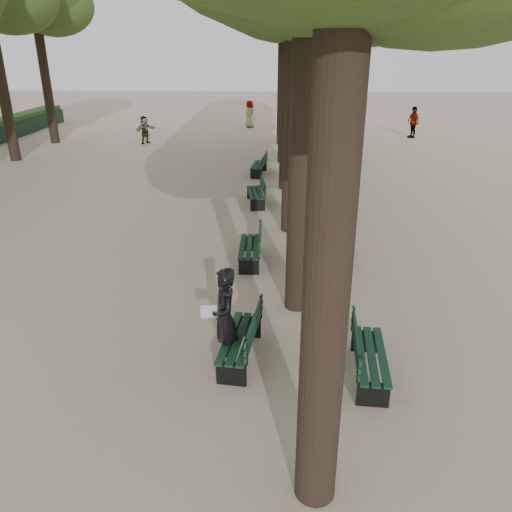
{
  "coord_description": "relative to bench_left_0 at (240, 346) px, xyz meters",
  "views": [
    {
      "loc": [
        0.88,
        -6.79,
        5.33
      ],
      "look_at": [
        0.6,
        3.0,
        1.2
      ],
      "focal_mm": 35.0,
      "sensor_mm": 36.0,
      "label": 1
    }
  ],
  "objects": [
    {
      "name": "bench_left_2",
      "position": [
        0.0,
        9.76,
        0.0
      ],
      "size": [
        0.78,
        1.85,
        0.92
      ],
      "color": "black",
      "rests_on": "ground"
    },
    {
      "name": "bench_right_3",
      "position": [
        2.27,
        15.02,
        0.0
      ],
      "size": [
        0.66,
        1.83,
        0.92
      ],
      "color": "black",
      "rests_on": "ground"
    },
    {
      "name": "pedestrian_d",
      "position": [
        -0.98,
        28.47,
        0.65
      ],
      "size": [
        0.86,
        0.92,
        1.83
      ],
      "primitive_type": "imported",
      "rotation": [
        0.0,
        0.0,
        2.27
      ],
      "color": "#262628",
      "rests_on": "ground"
    },
    {
      "name": "pedestrian_e",
      "position": [
        -6.87,
        21.91,
        0.52
      ],
      "size": [
        1.13,
        1.38,
        1.59
      ],
      "primitive_type": "imported",
      "rotation": [
        0.0,
        0.0,
        0.94
      ],
      "color": "#262628",
      "rests_on": "ground"
    },
    {
      "name": "pedestrian_c",
      "position": [
        9.41,
        24.44,
        0.68
      ],
      "size": [
        0.69,
        1.18,
        1.91
      ],
      "primitive_type": "imported",
      "rotation": [
        0.0,
        0.0,
        5.01
      ],
      "color": "#262628",
      "rests_on": "ground"
    },
    {
      "name": "bench_left_1",
      "position": [
        0.0,
        4.47,
        0.0
      ],
      "size": [
        0.57,
        1.8,
        0.92
      ],
      "color": "black",
      "rests_on": "ground"
    },
    {
      "name": "bench_right_0",
      "position": [
        2.27,
        -0.48,
        0.0
      ],
      "size": [
        0.74,
        1.85,
        0.92
      ],
      "color": "black",
      "rests_on": "ground"
    },
    {
      "name": "bench_left_0",
      "position": [
        0.0,
        0.0,
        0.0
      ],
      "size": [
        0.81,
        1.86,
        0.92
      ],
      "color": "black",
      "rests_on": "ground"
    },
    {
      "name": "bench_left_3",
      "position": [
        0.0,
        14.31,
        0.0
      ],
      "size": [
        0.77,
        1.85,
        0.92
      ],
      "color": "black",
      "rests_on": "ground"
    },
    {
      "name": "bench_right_2",
      "position": [
        2.27,
        9.77,
        0.0
      ],
      "size": [
        0.73,
        1.84,
        0.92
      ],
      "color": "black",
      "rests_on": "ground"
    },
    {
      "name": "man_with_map",
      "position": [
        -0.26,
        -0.12,
        0.66
      ],
      "size": [
        0.73,
        0.82,
        1.86
      ],
      "color": "black",
      "rests_on": "ground"
    },
    {
      "name": "bench_right_1",
      "position": [
        2.27,
        4.6,
        0.0
      ],
      "size": [
        0.61,
        1.81,
        0.92
      ],
      "color": "black",
      "rests_on": "ground"
    },
    {
      "name": "ground",
      "position": [
        -0.37,
        -0.95,
        -0.27
      ],
      "size": [
        120.0,
        120.0,
        0.0
      ],
      "primitive_type": "plane",
      "color": "tan",
      "rests_on": "ground"
    }
  ]
}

